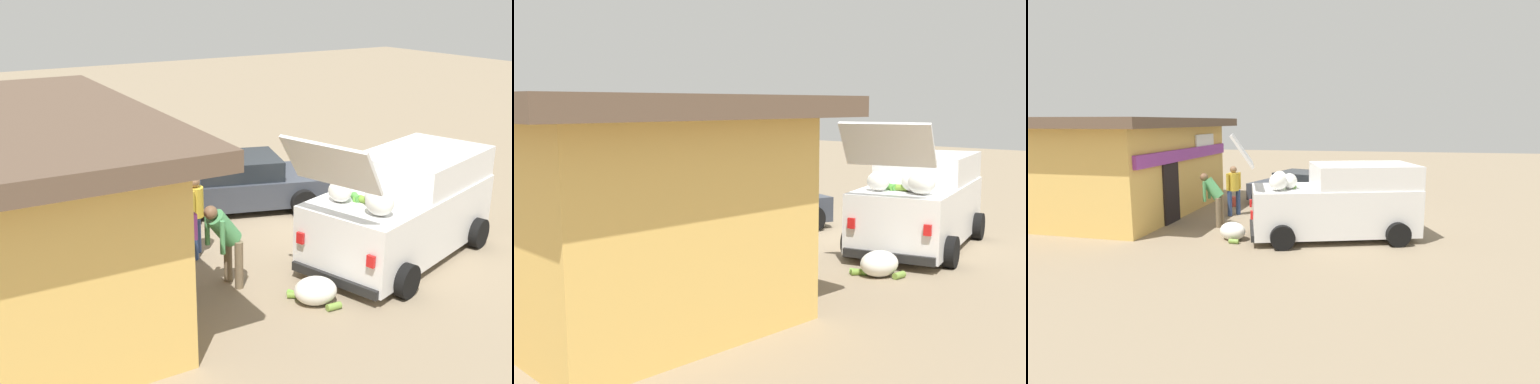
# 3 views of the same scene
# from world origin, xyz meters

# --- Properties ---
(ground_plane) EXTENTS (60.00, 60.00, 0.00)m
(ground_plane) POSITION_xyz_m (0.00, 0.00, 0.00)
(ground_plane) COLOR gray
(storefront_bar) EXTENTS (7.56, 4.98, 3.15)m
(storefront_bar) POSITION_xyz_m (-0.32, 6.37, 1.63)
(storefront_bar) COLOR #E0B259
(storefront_bar) RESTS_ON ground_plane
(delivery_van) EXTENTS (3.08, 5.04, 2.73)m
(delivery_van) POSITION_xyz_m (-2.22, -0.52, 0.97)
(delivery_van) COLOR white
(delivery_van) RESTS_ON ground_plane
(parked_sedan) EXTENTS (3.06, 4.35, 1.23)m
(parked_sedan) POSITION_xyz_m (1.79, 0.88, 0.59)
(parked_sedan) COLOR #383D47
(parked_sedan) RESTS_ON ground_plane
(vendor_standing) EXTENTS (0.48, 0.47, 1.62)m
(vendor_standing) POSITION_xyz_m (-0.23, 2.96, 0.94)
(vendor_standing) COLOR navy
(vendor_standing) RESTS_ON ground_plane
(customer_bending) EXTENTS (0.57, 0.71, 1.56)m
(customer_bending) POSITION_xyz_m (-1.69, 3.11, 0.94)
(customer_bending) COLOR #726047
(customer_bending) RESTS_ON ground_plane
(unloaded_banana_pile) EXTENTS (0.90, 0.87, 0.47)m
(unloaded_banana_pile) POSITION_xyz_m (-2.98, 2.14, 0.22)
(unloaded_banana_pile) COLOR silver
(unloaded_banana_pile) RESTS_ON ground_plane
(paint_bucket) EXTENTS (0.32, 0.32, 0.34)m
(paint_bucket) POSITION_xyz_m (1.19, 3.46, 0.17)
(paint_bucket) COLOR #BF3F33
(paint_bucket) RESTS_ON ground_plane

